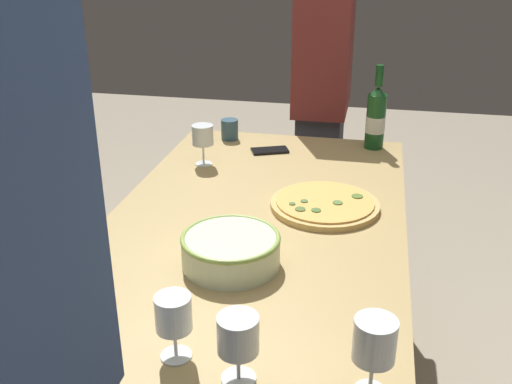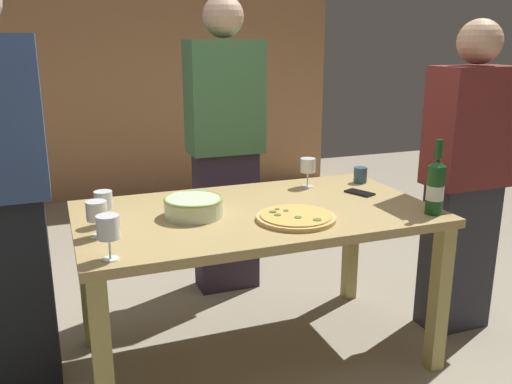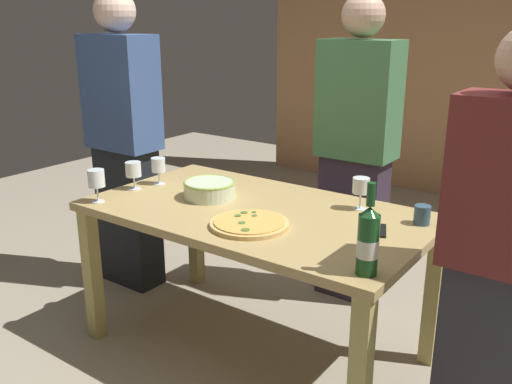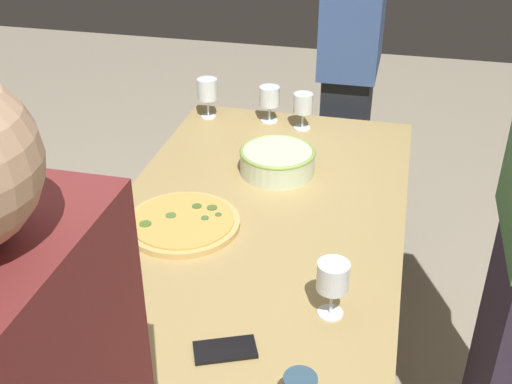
{
  "view_description": "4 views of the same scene",
  "coord_description": "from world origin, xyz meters",
  "px_view_note": "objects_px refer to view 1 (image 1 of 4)",
  "views": [
    {
      "loc": [
        -1.58,
        -0.33,
        1.55
      ],
      "look_at": [
        0.0,
        0.0,
        0.83
      ],
      "focal_mm": 41.28,
      "sensor_mm": 36.0,
      "label": 1
    },
    {
      "loc": [
        -0.84,
        -2.22,
        1.5
      ],
      "look_at": [
        0.0,
        0.0,
        0.83
      ],
      "focal_mm": 38.31,
      "sensor_mm": 36.0,
      "label": 2
    },
    {
      "loc": [
        1.43,
        -2.0,
        1.61
      ],
      "look_at": [
        0.0,
        0.0,
        0.83
      ],
      "focal_mm": 38.92,
      "sensor_mm": 36.0,
      "label": 3
    },
    {
      "loc": [
        1.62,
        0.38,
        1.81
      ],
      "look_at": [
        0.0,
        0.0,
        0.83
      ],
      "focal_mm": 44.89,
      "sensor_mm": 36.0,
      "label": 4
    }
  ],
  "objects_px": {
    "wine_glass_far_left": "(173,315)",
    "cell_phone": "(270,150)",
    "wine_glass_near_pizza": "(203,137)",
    "person_guest_right": "(29,145)",
    "wine_glass_by_bottle": "(375,342)",
    "pizza": "(325,204)",
    "serving_bowl": "(231,249)",
    "cup_amber": "(230,129)",
    "dining_table": "(256,244)",
    "person_host": "(322,105)",
    "wine_bottle": "(376,117)",
    "wine_glass_far_right": "(238,336)"
  },
  "relations": [
    {
      "from": "wine_glass_by_bottle",
      "to": "cup_amber",
      "type": "bearing_deg",
      "value": 24.16
    },
    {
      "from": "wine_bottle",
      "to": "person_guest_right",
      "type": "height_order",
      "value": "person_guest_right"
    },
    {
      "from": "pizza",
      "to": "wine_glass_near_pizza",
      "type": "distance_m",
      "value": 0.57
    },
    {
      "from": "wine_glass_by_bottle",
      "to": "dining_table",
      "type": "bearing_deg",
      "value": 27.91
    },
    {
      "from": "pizza",
      "to": "wine_glass_far_left",
      "type": "distance_m",
      "value": 0.81
    },
    {
      "from": "wine_bottle",
      "to": "cup_amber",
      "type": "xyz_separation_m",
      "value": [
        -0.01,
        0.59,
        -0.08
      ]
    },
    {
      "from": "wine_glass_far_left",
      "to": "wine_glass_far_right",
      "type": "bearing_deg",
      "value": -105.59
    },
    {
      "from": "dining_table",
      "to": "wine_glass_far_left",
      "type": "height_order",
      "value": "wine_glass_far_left"
    },
    {
      "from": "dining_table",
      "to": "serving_bowl",
      "type": "xyz_separation_m",
      "value": [
        -0.29,
        0.01,
        0.14
      ]
    },
    {
      "from": "dining_table",
      "to": "cell_phone",
      "type": "distance_m",
      "value": 0.59
    },
    {
      "from": "pizza",
      "to": "wine_bottle",
      "type": "height_order",
      "value": "wine_bottle"
    },
    {
      "from": "person_host",
      "to": "person_guest_right",
      "type": "height_order",
      "value": "person_guest_right"
    },
    {
      "from": "cell_phone",
      "to": "person_host",
      "type": "distance_m",
      "value": 0.55
    },
    {
      "from": "dining_table",
      "to": "cup_amber",
      "type": "xyz_separation_m",
      "value": [
        0.7,
        0.26,
        0.14
      ]
    },
    {
      "from": "wine_glass_by_bottle",
      "to": "person_host",
      "type": "relative_size",
      "value": 0.1
    },
    {
      "from": "wine_glass_by_bottle",
      "to": "cell_phone",
      "type": "bearing_deg",
      "value": 18.68
    },
    {
      "from": "person_guest_right",
      "to": "serving_bowl",
      "type": "bearing_deg",
      "value": -18.58
    },
    {
      "from": "wine_glass_near_pizza",
      "to": "cell_phone",
      "type": "bearing_deg",
      "value": -49.51
    },
    {
      "from": "pizza",
      "to": "wine_glass_near_pizza",
      "type": "bearing_deg",
      "value": 59.11
    },
    {
      "from": "wine_glass_far_right",
      "to": "cup_amber",
      "type": "distance_m",
      "value": 1.45
    },
    {
      "from": "person_host",
      "to": "pizza",
      "type": "bearing_deg",
      "value": 10.96
    },
    {
      "from": "wine_bottle",
      "to": "wine_glass_by_bottle",
      "type": "bearing_deg",
      "value": -178.86
    },
    {
      "from": "wine_glass_near_pizza",
      "to": "person_guest_right",
      "type": "bearing_deg",
      "value": 118.19
    },
    {
      "from": "wine_glass_near_pizza",
      "to": "wine_glass_by_bottle",
      "type": "xyz_separation_m",
      "value": [
        -1.08,
        -0.65,
        0.01
      ]
    },
    {
      "from": "wine_glass_far_right",
      "to": "cup_amber",
      "type": "relative_size",
      "value": 1.72
    },
    {
      "from": "cup_amber",
      "to": "person_host",
      "type": "height_order",
      "value": "person_host"
    },
    {
      "from": "wine_glass_far_right",
      "to": "wine_glass_near_pizza",
      "type": "bearing_deg",
      "value": 19.74
    },
    {
      "from": "dining_table",
      "to": "wine_glass_near_pizza",
      "type": "relative_size",
      "value": 10.5
    },
    {
      "from": "wine_bottle",
      "to": "person_host",
      "type": "height_order",
      "value": "person_host"
    },
    {
      "from": "wine_bottle",
      "to": "wine_glass_by_bottle",
      "type": "height_order",
      "value": "wine_bottle"
    },
    {
      "from": "wine_glass_far_right",
      "to": "pizza",
      "type": "bearing_deg",
      "value": -6.13
    },
    {
      "from": "serving_bowl",
      "to": "cup_amber",
      "type": "xyz_separation_m",
      "value": [
        0.99,
        0.25,
        -0.0
      ]
    },
    {
      "from": "wine_glass_near_pizza",
      "to": "cup_amber",
      "type": "relative_size",
      "value": 1.81
    },
    {
      "from": "wine_glass_by_bottle",
      "to": "person_host",
      "type": "distance_m",
      "value": 1.81
    },
    {
      "from": "pizza",
      "to": "wine_glass_far_left",
      "type": "relative_size",
      "value": 2.37
    },
    {
      "from": "dining_table",
      "to": "person_guest_right",
      "type": "distance_m",
      "value": 0.85
    },
    {
      "from": "wine_glass_by_bottle",
      "to": "wine_glass_far_right",
      "type": "bearing_deg",
      "value": 94.04
    },
    {
      "from": "wine_bottle",
      "to": "wine_glass_far_right",
      "type": "height_order",
      "value": "wine_bottle"
    },
    {
      "from": "pizza",
      "to": "wine_glass_near_pizza",
      "type": "relative_size",
      "value": 2.25
    },
    {
      "from": "wine_glass_far_left",
      "to": "cup_amber",
      "type": "bearing_deg",
      "value": 9.54
    },
    {
      "from": "dining_table",
      "to": "serving_bowl",
      "type": "distance_m",
      "value": 0.32
    },
    {
      "from": "serving_bowl",
      "to": "wine_glass_near_pizza",
      "type": "bearing_deg",
      "value": 21.95
    },
    {
      "from": "cup_amber",
      "to": "person_guest_right",
      "type": "xyz_separation_m",
      "value": [
        -0.59,
        0.55,
        0.09
      ]
    },
    {
      "from": "serving_bowl",
      "to": "person_guest_right",
      "type": "height_order",
      "value": "person_guest_right"
    },
    {
      "from": "wine_glass_by_bottle",
      "to": "cell_phone",
      "type": "xyz_separation_m",
      "value": [
        1.27,
        0.43,
        -0.11
      ]
    },
    {
      "from": "wine_bottle",
      "to": "wine_glass_far_left",
      "type": "height_order",
      "value": "wine_bottle"
    },
    {
      "from": "wine_glass_far_left",
      "to": "person_host",
      "type": "relative_size",
      "value": 0.09
    },
    {
      "from": "serving_bowl",
      "to": "dining_table",
      "type": "bearing_deg",
      "value": -1.34
    },
    {
      "from": "wine_glass_far_left",
      "to": "cell_phone",
      "type": "xyz_separation_m",
      "value": [
        1.25,
        0.04,
        -0.1
      ]
    },
    {
      "from": "wine_glass_near_pizza",
      "to": "wine_glass_by_bottle",
      "type": "distance_m",
      "value": 1.26
    }
  ]
}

